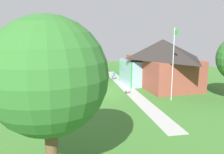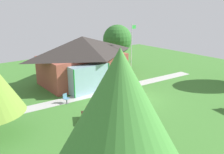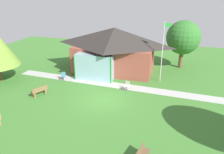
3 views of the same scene
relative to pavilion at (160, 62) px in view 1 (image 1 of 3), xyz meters
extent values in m
plane|color=#3D752D|center=(1.07, -7.14, -2.61)|extent=(44.00, 44.00, 0.00)
cube|color=brown|center=(0.06, 0.15, -1.09)|extent=(8.65, 5.07, 3.02)
pyramid|color=#2D2826|center=(0.06, 0.15, 1.40)|extent=(9.65, 6.07, 1.97)
cube|color=#8CB2BF|center=(-1.23, -2.98, -1.25)|extent=(3.89, 1.20, 2.72)
cylinder|color=green|center=(-3.18, -3.58, -1.25)|extent=(0.12, 0.12, 2.72)
cylinder|color=green|center=(0.71, -3.58, -1.25)|extent=(0.12, 0.12, 2.72)
cube|color=#ADADA8|center=(1.07, -3.95, -2.59)|extent=(21.53, 3.03, 0.03)
cylinder|color=silver|center=(5.45, -1.69, 0.45)|extent=(0.08, 0.08, 6.11)
cube|color=green|center=(5.75, -1.69, 3.15)|extent=(0.60, 0.02, 0.40)
cube|color=brown|center=(-4.82, -7.85, -2.16)|extent=(1.07, 1.54, 0.06)
cube|color=brown|center=(-5.07, -8.34, -2.41)|extent=(0.43, 0.32, 0.39)
cube|color=brown|center=(-4.57, -7.36, -2.41)|extent=(0.43, 0.32, 0.39)
cube|color=brown|center=(-4.65, -7.94, -1.95)|extent=(0.73, 1.36, 0.36)
cube|color=#9E7A51|center=(-4.95, -13.41, -2.16)|extent=(0.64, 1.55, 0.06)
cube|color=#9E7A51|center=(-4.87, -13.95, -2.41)|extent=(0.42, 0.21, 0.39)
cube|color=#9E7A51|center=(-5.02, -12.86, -2.41)|extent=(0.42, 0.21, 0.39)
cube|color=#9E7A51|center=(-4.76, -13.38, -1.95)|extent=(0.27, 1.49, 0.36)
cube|color=brown|center=(5.31, -13.86, -2.16)|extent=(0.79, 1.56, 0.06)
cube|color=brown|center=(5.44, -13.33, -2.41)|extent=(0.43, 0.25, 0.39)
cube|color=brown|center=(5.18, -14.39, -2.41)|extent=(0.43, 0.25, 0.39)
cube|color=brown|center=(5.13, -13.81, -1.95)|extent=(0.42, 1.47, 0.36)
cube|color=beige|center=(2.55, -4.79, -2.17)|extent=(0.56, 0.56, 0.04)
cube|color=beige|center=(2.62, -4.60, -1.95)|extent=(0.43, 0.18, 0.40)
cylinder|color=#4C4C51|center=(2.55, -4.79, -2.40)|extent=(0.10, 0.10, 0.42)
cylinder|color=#4C4C51|center=(2.55, -4.79, -2.60)|extent=(0.36, 0.36, 0.02)
cube|color=teal|center=(-4.31, -4.12, -2.17)|extent=(0.54, 0.54, 0.04)
cube|color=teal|center=(-4.36, -3.93, -1.95)|extent=(0.44, 0.15, 0.40)
cylinder|color=#4C4C51|center=(-4.31, -4.12, -2.40)|extent=(0.10, 0.10, 0.42)
cylinder|color=#4C4C51|center=(-4.31, -4.12, -2.60)|extent=(0.36, 0.36, 0.02)
cylinder|color=brown|center=(-10.62, -5.89, -1.77)|extent=(0.51, 0.51, 1.68)
cone|color=olive|center=(-10.62, -5.89, 1.10)|extent=(4.51, 4.51, 4.06)
cylinder|color=brown|center=(13.87, -11.86, -1.36)|extent=(0.51, 0.51, 2.49)
sphere|color=#2D6B28|center=(13.87, -11.86, 1.59)|extent=(4.56, 4.56, 4.56)
cylinder|color=brown|center=(-8.15, -15.69, -1.35)|extent=(0.52, 0.52, 2.51)
cone|color=#3D7F33|center=(-8.15, -15.69, 2.10)|extent=(4.87, 4.87, 4.39)
camera|label=1|loc=(22.84, -11.93, 3.25)|focal=37.87mm
camera|label=2|loc=(-13.05, -21.44, 5.61)|focal=38.18mm
camera|label=3|loc=(6.29, -23.78, 6.47)|focal=36.09mm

